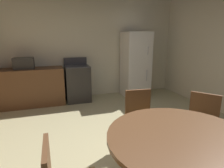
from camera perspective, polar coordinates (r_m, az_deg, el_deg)
name	(u,v)px	position (r m, az deg, el deg)	size (l,w,h in m)	color
ground_plane	(119,158)	(2.72, 2.09, -21.80)	(14.00, 14.00, 0.00)	tan
wall_back	(80,48)	(5.15, -9.74, 11.04)	(5.73, 0.12, 2.70)	beige
kitchen_counter	(19,88)	(4.88, -26.72, -1.11)	(2.05, 0.60, 0.90)	brown
oven_range	(78,83)	(4.86, -10.57, 0.31)	(0.60, 0.60, 1.10)	#2D2B28
refrigerator	(135,65)	(5.18, 7.25, 5.93)	(0.68, 0.68, 1.76)	white
microwave	(24,63)	(4.75, -25.60, 5.80)	(0.44, 0.32, 0.26)	#2D2B28
dining_table	(180,150)	(1.86, 20.30, -18.71)	(1.32, 1.32, 0.76)	brown
chair_northeast	(201,122)	(2.79, 25.88, -10.44)	(0.56, 0.56, 0.87)	brown
chair_north	(140,117)	(2.71, 8.68, -9.92)	(0.44, 0.44, 0.87)	brown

